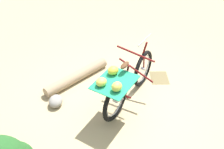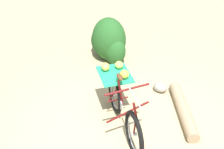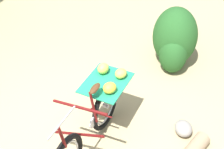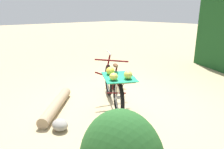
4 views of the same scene
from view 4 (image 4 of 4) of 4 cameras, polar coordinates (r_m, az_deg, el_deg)
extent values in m
plane|color=tan|center=(4.48, 3.36, -8.17)|extent=(60.00, 60.00, 0.00)
torus|color=black|center=(4.84, -0.91, -1.52)|extent=(0.66, 0.44, 0.73)
torus|color=#B7B7BC|center=(4.84, -0.91, -1.52)|extent=(0.49, 0.32, 0.57)
cylinder|color=#B7B7BC|center=(4.84, -0.91, -1.52)|extent=(0.09, 0.10, 0.06)
torus|color=black|center=(3.88, 1.78, -6.34)|extent=(0.66, 0.44, 0.73)
torus|color=#B7B7BC|center=(3.88, 1.78, -6.34)|extent=(0.49, 0.32, 0.57)
cylinder|color=#B7B7BC|center=(3.88, 1.78, -6.34)|extent=(0.09, 0.10, 0.06)
cylinder|color=#590F0F|center=(4.49, -0.21, -0.81)|extent=(0.40, 0.61, 0.30)
cylinder|color=#590F0F|center=(4.32, -0.04, 3.84)|extent=(0.40, 0.62, 0.11)
cylinder|color=#590F0F|center=(4.10, 0.78, -0.99)|extent=(0.09, 0.11, 0.49)
cylinder|color=#590F0F|center=(4.05, 1.20, -5.10)|extent=(0.22, 0.34, 0.05)
cylinder|color=#590F0F|center=(3.93, 1.34, -2.45)|extent=(0.19, 0.28, 0.47)
cylinder|color=#590F0F|center=(4.81, -0.94, 0.21)|extent=(0.05, 0.06, 0.30)
cylinder|color=#590F0F|center=(4.71, -0.92, 3.61)|extent=(0.08, 0.10, 0.30)
cylinder|color=gray|center=(4.64, -0.86, 6.02)|extent=(0.45, 0.29, 0.02)
ellipsoid|color=#4C2D19|center=(3.96, 0.97, 2.50)|extent=(0.23, 0.19, 0.06)
cylinder|color=#B7B7BC|center=(4.21, 0.66, -3.96)|extent=(0.15, 0.10, 0.16)
cylinder|color=#B7B7BC|center=(3.90, 1.50, -3.23)|extent=(0.12, 0.18, 0.39)
cylinder|color=#B7B7BC|center=(3.71, 2.19, -4.32)|extent=(0.14, 0.22, 0.39)
cube|color=brown|center=(3.73, 1.90, -0.91)|extent=(0.74, 0.69, 0.02)
cube|color=#1E8C60|center=(3.72, 1.90, -0.64)|extent=(0.86, 0.82, 0.01)
ellipsoid|color=#CCC64C|center=(3.58, 4.42, -0.09)|extent=(0.22, 0.22, 0.15)
ellipsoid|color=yellow|center=(3.82, -0.45, 1.02)|extent=(0.24, 0.24, 0.14)
ellipsoid|color=#CCC64C|center=(3.51, 0.44, -0.54)|extent=(0.23, 0.23, 0.13)
cylinder|color=#9E8466|center=(4.34, -15.06, -8.13)|extent=(1.17, 1.20, 0.21)
ellipsoid|color=gray|center=(3.65, -14.07, -13.25)|extent=(0.29, 0.24, 0.18)
cube|color=olive|center=(5.33, 0.97, -3.89)|extent=(0.44, 0.36, 0.01)
camera|label=1|loc=(2.72, 64.15, 34.96)|focal=38.77mm
camera|label=2|loc=(7.69, 4.18, 27.84)|focal=43.88mm
camera|label=3|loc=(6.54, -19.01, 30.30)|focal=51.11mm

